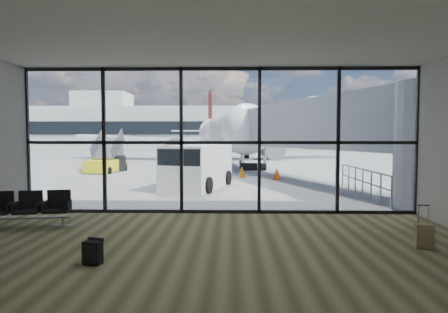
{
  "coord_description": "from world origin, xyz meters",
  "views": [
    {
      "loc": [
        0.35,
        -11.5,
        2.37
      ],
      "look_at": [
        0.05,
        3.0,
        1.61
      ],
      "focal_mm": 30.0,
      "sensor_mm": 36.0,
      "label": 1
    }
  ],
  "objects_px": {
    "seating_row": "(29,207)",
    "suitcase": "(424,236)",
    "airliner": "(221,133)",
    "mobile_stairs": "(104,164)",
    "service_van": "(197,166)",
    "backpack": "(92,252)",
    "belt_loader": "(115,161)"
  },
  "relations": [
    {
      "from": "seating_row",
      "to": "airliner",
      "type": "height_order",
      "value": "airliner"
    },
    {
      "from": "belt_loader",
      "to": "mobile_stairs",
      "type": "distance_m",
      "value": 2.11
    },
    {
      "from": "seating_row",
      "to": "mobile_stairs",
      "type": "xyz_separation_m",
      "value": [
        -3.22,
        15.14,
        0.04
      ]
    },
    {
      "from": "suitcase",
      "to": "airliner",
      "type": "relative_size",
      "value": 0.03
    },
    {
      "from": "service_van",
      "to": "belt_loader",
      "type": "xyz_separation_m",
      "value": [
        -6.89,
        9.77,
        -0.4
      ]
    },
    {
      "from": "mobile_stairs",
      "to": "airliner",
      "type": "bearing_deg",
      "value": 69.64
    },
    {
      "from": "mobile_stairs",
      "to": "belt_loader",
      "type": "bearing_deg",
      "value": 90.71
    },
    {
      "from": "mobile_stairs",
      "to": "service_van",
      "type": "bearing_deg",
      "value": -44.11
    },
    {
      "from": "seating_row",
      "to": "backpack",
      "type": "relative_size",
      "value": 4.35
    },
    {
      "from": "backpack",
      "to": "mobile_stairs",
      "type": "bearing_deg",
      "value": 122.28
    },
    {
      "from": "seating_row",
      "to": "suitcase",
      "type": "bearing_deg",
      "value": -21.92
    },
    {
      "from": "seating_row",
      "to": "suitcase",
      "type": "relative_size",
      "value": 2.28
    },
    {
      "from": "airliner",
      "to": "service_van",
      "type": "relative_size",
      "value": 7.31
    },
    {
      "from": "backpack",
      "to": "airliner",
      "type": "height_order",
      "value": "airliner"
    },
    {
      "from": "airliner",
      "to": "mobile_stairs",
      "type": "distance_m",
      "value": 18.47
    },
    {
      "from": "belt_loader",
      "to": "mobile_stairs",
      "type": "relative_size",
      "value": 1.24
    },
    {
      "from": "airliner",
      "to": "service_van",
      "type": "bearing_deg",
      "value": -98.86
    },
    {
      "from": "service_van",
      "to": "backpack",
      "type": "bearing_deg",
      "value": -80.07
    },
    {
      "from": "backpack",
      "to": "seating_row",
      "type": "bearing_deg",
      "value": 147.41
    },
    {
      "from": "seating_row",
      "to": "suitcase",
      "type": "distance_m",
      "value": 9.63
    },
    {
      "from": "backpack",
      "to": "service_van",
      "type": "bearing_deg",
      "value": 98.52
    },
    {
      "from": "backpack",
      "to": "belt_loader",
      "type": "distance_m",
      "value": 21.04
    },
    {
      "from": "suitcase",
      "to": "mobile_stairs",
      "type": "xyz_separation_m",
      "value": [
        -12.67,
        16.97,
        0.28
      ]
    },
    {
      "from": "suitcase",
      "to": "belt_loader",
      "type": "height_order",
      "value": "belt_loader"
    },
    {
      "from": "suitcase",
      "to": "backpack",
      "type": "bearing_deg",
      "value": -158.9
    },
    {
      "from": "belt_loader",
      "to": "backpack",
      "type": "bearing_deg",
      "value": -91.06
    },
    {
      "from": "suitcase",
      "to": "airliner",
      "type": "xyz_separation_m",
      "value": [
        -5.24,
        33.73,
        2.56
      ]
    },
    {
      "from": "seating_row",
      "to": "mobile_stairs",
      "type": "bearing_deg",
      "value": 90.99
    },
    {
      "from": "suitcase",
      "to": "mobile_stairs",
      "type": "distance_m",
      "value": 21.18
    },
    {
      "from": "backpack",
      "to": "airliner",
      "type": "bearing_deg",
      "value": 101.57
    },
    {
      "from": "backpack",
      "to": "belt_loader",
      "type": "xyz_separation_m",
      "value": [
        -5.91,
        20.19,
        0.38
      ]
    },
    {
      "from": "airliner",
      "to": "service_van",
      "type": "xyz_separation_m",
      "value": [
        -0.44,
        -24.43,
        -1.82
      ]
    }
  ]
}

